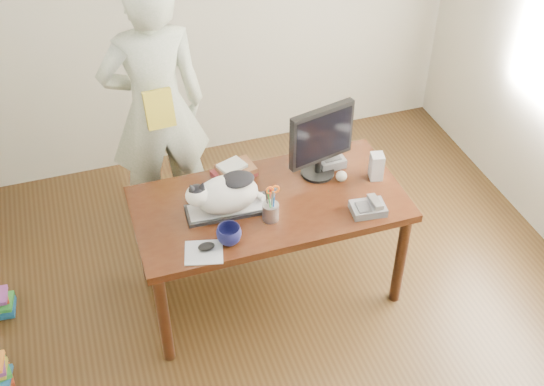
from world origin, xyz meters
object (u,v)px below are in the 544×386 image
Objects in this scene: baseball at (341,176)px; book_stack at (234,171)px; pen_cup at (271,210)px; person at (156,110)px; cat at (224,193)px; mouse at (206,246)px; keyboard at (228,209)px; speaker at (376,166)px; phone at (369,208)px; monitor at (321,139)px; calculator at (328,157)px; coffee_mug at (229,235)px; desk at (265,211)px.

book_stack is at bearing 157.59° from baseball.
pen_cup is 1.14m from person.
pen_cup is (0.23, -0.14, -0.07)m from cat.
mouse is at bearing 88.59° from person.
baseball is (0.73, 0.05, 0.02)m from keyboard.
pen_cup is at bearing -154.72° from speaker.
mouse is 0.50× the size of phone.
phone is (0.56, -0.12, -0.04)m from pen_cup.
keyboard is 7.22× the size of baseball.
monitor is 1.99× the size of pen_cup.
pen_cup is 3.54× the size of baseball.
speaker is 0.60× the size of book_stack.
monitor is 2.16× the size of calculator.
cat is 0.35m from book_stack.
speaker is 0.09× the size of person.
phone is 0.86m from book_stack.
monitor is 3.52× the size of coffee_mug.
monitor is at bearing -31.23° from book_stack.
book_stack reaches higher than phone.
cat is (-0.27, -0.09, 0.28)m from desk.
monitor is (0.37, 0.06, 0.42)m from desk.
baseball reaches higher than calculator.
phone is at bearing -15.40° from cat.
keyboard is (-0.26, -0.09, 0.16)m from desk.
coffee_mug is at bearing -173.98° from phone.
baseball is 1.29m from person.
desk is 23.46× the size of baseball.
desk is 0.65m from phone.
speaker reaches higher than calculator.
calculator is (0.47, 0.17, 0.18)m from desk.
cat is at bearing 70.03° from mouse.
cat is 1.67× the size of book_stack.
pen_cup is 0.75m from speaker.
speaker reaches higher than book_stack.
speaker is (0.69, -0.07, 0.23)m from desk.
coffee_mug is at bearing -152.01° from speaker.
coffee_mug is 0.61× the size of calculator.
cat reaches higher than desk.
book_stack is (0.13, 0.30, 0.03)m from keyboard.
monitor is at bearing 116.11° from phone.
speaker reaches higher than coffee_mug.
pen_cup is 0.65m from calculator.
baseball is at bearing -4.14° from desk.
calculator is (-0.22, 0.24, -0.05)m from speaker.
book_stack reaches higher than desk.
speaker is at bearing 27.90° from mouse.
monitor is 0.82m from coffee_mug.
coffee_mug is at bearing -122.61° from book_stack.
pen_cup is (0.21, -0.14, 0.05)m from keyboard.
calculator is 1.16m from person.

